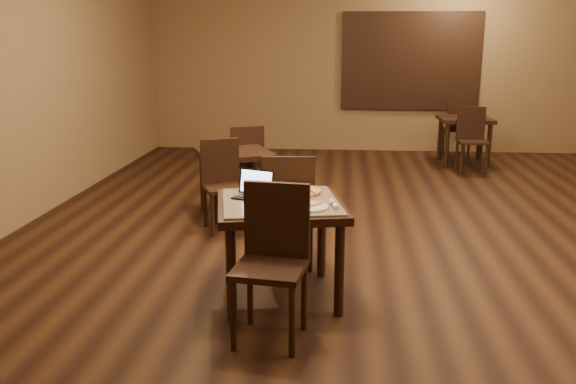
# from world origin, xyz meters

# --- Properties ---
(ground) EXTENTS (10.00, 10.00, 0.00)m
(ground) POSITION_xyz_m (0.00, 0.00, 0.00)
(ground) COLOR black
(ground) RESTS_ON ground
(wall_back) EXTENTS (8.00, 0.02, 3.00)m
(wall_back) POSITION_xyz_m (0.00, 5.00, 1.50)
(wall_back) COLOR brown
(wall_back) RESTS_ON ground
(mural) EXTENTS (2.34, 0.05, 1.64)m
(mural) POSITION_xyz_m (0.50, 4.96, 1.55)
(mural) COLOR #276691
(mural) RESTS_ON wall_back
(tiled_table) EXTENTS (1.08, 1.08, 0.76)m
(tiled_table) POSITION_xyz_m (-1.10, -1.42, 0.66)
(tiled_table) COLOR black
(tiled_table) RESTS_ON ground
(chair_main_near) EXTENTS (0.50, 0.50, 1.02)m
(chair_main_near) POSITION_xyz_m (-1.09, -2.03, 0.58)
(chair_main_near) COLOR black
(chair_main_near) RESTS_ON ground
(chair_main_far) EXTENTS (0.47, 0.47, 1.00)m
(chair_main_far) POSITION_xyz_m (-1.09, -0.81, 0.56)
(chair_main_far) COLOR black
(chair_main_far) RESTS_ON ground
(laptop) EXTENTS (0.35, 0.33, 0.20)m
(laptop) POSITION_xyz_m (-1.30, -1.32, 0.82)
(laptop) COLOR black
(laptop) RESTS_ON tiled_table
(plate) EXTENTS (0.28, 0.28, 0.02)m
(plate) POSITION_xyz_m (-0.88, -1.60, 0.77)
(plate) COLOR white
(plate) RESTS_ON tiled_table
(pizza_slice) EXTENTS (0.24, 0.24, 0.02)m
(pizza_slice) POSITION_xyz_m (-0.88, -1.60, 0.79)
(pizza_slice) COLOR beige
(pizza_slice) RESTS_ON plate
(pizza_pan) EXTENTS (0.33, 0.33, 0.01)m
(pizza_pan) POSITION_xyz_m (-0.98, -1.18, 0.77)
(pizza_pan) COLOR silver
(pizza_pan) RESTS_ON tiled_table
(pizza_whole) EXTENTS (0.35, 0.35, 0.02)m
(pizza_whole) POSITION_xyz_m (-0.98, -1.18, 0.78)
(pizza_whole) COLOR beige
(pizza_whole) RESTS_ON pizza_pan
(spatula) EXTENTS (0.19, 0.26, 0.01)m
(spatula) POSITION_xyz_m (-0.96, -1.20, 0.79)
(spatula) COLOR silver
(spatula) RESTS_ON pizza_whole
(napkin_roll) EXTENTS (0.08, 0.18, 0.04)m
(napkin_roll) POSITION_xyz_m (-0.70, -1.56, 0.78)
(napkin_roll) COLOR white
(napkin_roll) RESTS_ON tiled_table
(other_table_a) EXTENTS (0.80, 0.80, 0.74)m
(other_table_a) POSITION_xyz_m (1.26, 3.90, 0.61)
(other_table_a) COLOR black
(other_table_a) RESTS_ON ground
(other_table_a_chair_near) EXTENTS (0.42, 0.42, 0.95)m
(other_table_a_chair_near) POSITION_xyz_m (1.26, 3.35, 0.54)
(other_table_a_chair_near) COLOR black
(other_table_a_chair_near) RESTS_ON ground
(other_table_a_chair_far) EXTENTS (0.42, 0.42, 0.95)m
(other_table_a_chair_far) POSITION_xyz_m (1.26, 4.46, 0.54)
(other_table_a_chair_far) COLOR black
(other_table_a_chair_far) RESTS_ON ground
(other_table_b) EXTENTS (1.01, 1.01, 0.72)m
(other_table_b) POSITION_xyz_m (-1.83, 0.82, 0.60)
(other_table_b) COLOR black
(other_table_b) RESTS_ON ground
(other_table_b_chair_near) EXTENTS (0.53, 0.53, 0.93)m
(other_table_b_chair_near) POSITION_xyz_m (-1.87, 0.27, 0.52)
(other_table_b_chair_near) COLOR black
(other_table_b_chair_near) RESTS_ON ground
(other_table_b_chair_far) EXTENTS (0.53, 0.53, 0.93)m
(other_table_b_chair_far) POSITION_xyz_m (-1.80, 1.37, 0.52)
(other_table_b_chair_far) COLOR black
(other_table_b_chair_far) RESTS_ON ground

